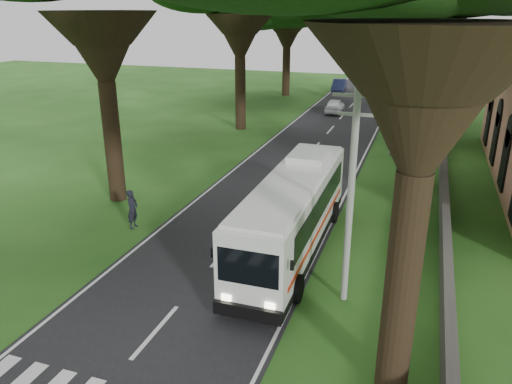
{
  "coord_description": "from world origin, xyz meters",
  "views": [
    {
      "loc": [
        7.56,
        -9.9,
        10.04
      ],
      "look_at": [
        0.77,
        9.93,
        2.2
      ],
      "focal_mm": 35.0,
      "sensor_mm": 36.0,
      "label": 1
    }
  ],
  "objects_px": {
    "pedestrian": "(132,209)",
    "pole_mid": "(396,96)",
    "distant_car_a": "(335,106)",
    "distant_car_b": "(339,85)",
    "distant_car_c": "(376,86)",
    "pole_near": "(351,192)",
    "pole_far": "(410,65)",
    "coach_bus": "(293,212)"
  },
  "relations": [
    {
      "from": "distant_car_c",
      "to": "pole_mid",
      "type": "bearing_deg",
      "value": 78.49
    },
    {
      "from": "pedestrian",
      "to": "distant_car_a",
      "type": "bearing_deg",
      "value": -10.44
    },
    {
      "from": "pole_mid",
      "to": "distant_car_a",
      "type": "xyz_separation_m",
      "value": [
        -6.53,
        13.39,
        -3.46
      ]
    },
    {
      "from": "coach_bus",
      "to": "pole_far",
      "type": "bearing_deg",
      "value": 85.31
    },
    {
      "from": "pole_far",
      "to": "distant_car_b",
      "type": "bearing_deg",
      "value": 140.11
    },
    {
      "from": "pole_mid",
      "to": "coach_bus",
      "type": "relative_size",
      "value": 0.7
    },
    {
      "from": "pole_near",
      "to": "distant_car_b",
      "type": "relative_size",
      "value": 1.84
    },
    {
      "from": "distant_car_b",
      "to": "pedestrian",
      "type": "xyz_separation_m",
      "value": [
        -2.12,
        -44.15,
        0.21
      ]
    },
    {
      "from": "pole_near",
      "to": "distant_car_a",
      "type": "height_order",
      "value": "pole_near"
    },
    {
      "from": "distant_car_a",
      "to": "pole_near",
      "type": "bearing_deg",
      "value": 98.57
    },
    {
      "from": "pedestrian",
      "to": "pole_mid",
      "type": "bearing_deg",
      "value": -34.7
    },
    {
      "from": "distant_car_a",
      "to": "distant_car_c",
      "type": "distance_m",
      "value": 15.24
    },
    {
      "from": "distant_car_a",
      "to": "pedestrian",
      "type": "bearing_deg",
      "value": 79.85
    },
    {
      "from": "distant_car_a",
      "to": "pole_mid",
      "type": "bearing_deg",
      "value": 113.5
    },
    {
      "from": "distant_car_b",
      "to": "distant_car_c",
      "type": "height_order",
      "value": "distant_car_b"
    },
    {
      "from": "coach_bus",
      "to": "pedestrian",
      "type": "bearing_deg",
      "value": -178.96
    },
    {
      "from": "distant_car_b",
      "to": "distant_car_c",
      "type": "xyz_separation_m",
      "value": [
        4.43,
        1.33,
        -0.13
      ]
    },
    {
      "from": "distant_car_a",
      "to": "distant_car_c",
      "type": "height_order",
      "value": "distant_car_a"
    },
    {
      "from": "pole_near",
      "to": "distant_car_b",
      "type": "bearing_deg",
      "value": 100.23
    },
    {
      "from": "pole_far",
      "to": "pedestrian",
      "type": "distance_m",
      "value": 38.67
    },
    {
      "from": "pole_mid",
      "to": "coach_bus",
      "type": "xyz_separation_m",
      "value": [
        -2.8,
        -16.86,
        -2.36
      ]
    },
    {
      "from": "distant_car_c",
      "to": "pedestrian",
      "type": "bearing_deg",
      "value": 62.15
    },
    {
      "from": "distant_car_a",
      "to": "distant_car_b",
      "type": "height_order",
      "value": "distant_car_b"
    },
    {
      "from": "pole_mid",
      "to": "pedestrian",
      "type": "distance_m",
      "value": 20.34
    },
    {
      "from": "pole_mid",
      "to": "pole_far",
      "type": "relative_size",
      "value": 1.0
    },
    {
      "from": "pole_mid",
      "to": "distant_car_a",
      "type": "bearing_deg",
      "value": 115.99
    },
    {
      "from": "distant_car_c",
      "to": "distant_car_b",
      "type": "bearing_deg",
      "value": -2.92
    },
    {
      "from": "pole_near",
      "to": "pedestrian",
      "type": "height_order",
      "value": "pole_near"
    },
    {
      "from": "pole_near",
      "to": "pedestrian",
      "type": "bearing_deg",
      "value": 164.45
    },
    {
      "from": "coach_bus",
      "to": "pole_near",
      "type": "bearing_deg",
      "value": -48.64
    },
    {
      "from": "pole_far",
      "to": "distant_car_a",
      "type": "xyz_separation_m",
      "value": [
        -6.53,
        -6.61,
        -3.46
      ]
    },
    {
      "from": "pole_mid",
      "to": "coach_bus",
      "type": "bearing_deg",
      "value": -99.43
    },
    {
      "from": "pole_near",
      "to": "pole_far",
      "type": "xyz_separation_m",
      "value": [
        0.0,
        40.0,
        0.0
      ]
    },
    {
      "from": "pole_mid",
      "to": "distant_car_a",
      "type": "height_order",
      "value": "pole_mid"
    },
    {
      "from": "pole_mid",
      "to": "distant_car_c",
      "type": "height_order",
      "value": "pole_mid"
    },
    {
      "from": "pole_mid",
      "to": "distant_car_c",
      "type": "distance_m",
      "value": 28.95
    },
    {
      "from": "coach_bus",
      "to": "pedestrian",
      "type": "relative_size",
      "value": 6.0
    },
    {
      "from": "distant_car_b",
      "to": "distant_car_c",
      "type": "bearing_deg",
      "value": 12.41
    },
    {
      "from": "pole_mid",
      "to": "distant_car_c",
      "type": "bearing_deg",
      "value": 98.15
    },
    {
      "from": "pole_mid",
      "to": "pole_near",
      "type": "bearing_deg",
      "value": -90.0
    },
    {
      "from": "distant_car_b",
      "to": "distant_car_c",
      "type": "distance_m",
      "value": 4.63
    },
    {
      "from": "distant_car_a",
      "to": "distant_car_c",
      "type": "xyz_separation_m",
      "value": [
        2.46,
        15.04,
        -0.1
      ]
    }
  ]
}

